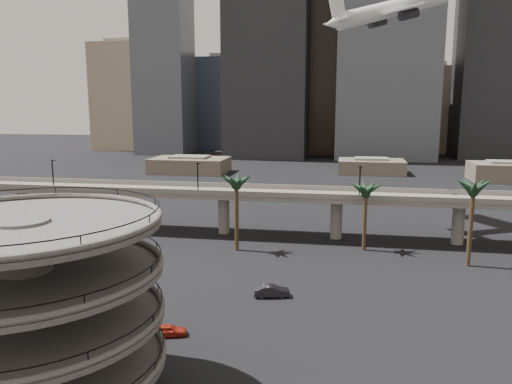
% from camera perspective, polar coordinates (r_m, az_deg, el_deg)
% --- Properties ---
extents(parking_ramp, '(22.20, 22.20, 17.35)m').
position_cam_1_polar(parking_ramp, '(45.65, -24.69, -10.78)').
color(parking_ramp, '#4A4845').
rests_on(parking_ramp, ground).
extents(overpass, '(130.00, 9.30, 14.70)m').
position_cam_1_polar(overpass, '(96.22, 2.66, -0.78)').
color(overpass, slate).
rests_on(overpass, ground).
extents(palm_trees, '(42.40, 10.40, 14.00)m').
position_cam_1_polar(palm_trees, '(84.55, 11.21, 0.35)').
color(palm_trees, '#49331F').
rests_on(palm_trees, ground).
extents(low_buildings, '(135.00, 27.50, 6.80)m').
position_cam_1_polar(low_buildings, '(182.50, 8.40, 2.83)').
color(low_buildings, '#675B4C').
rests_on(low_buildings, ground).
extents(skyline, '(269.00, 86.00, 129.51)m').
position_cam_1_polar(skyline, '(256.78, 11.13, 14.75)').
color(skyline, gray).
rests_on(skyline, ground).
extents(airborne_jet, '(29.10, 27.20, 11.40)m').
position_cam_1_polar(airborne_jet, '(112.29, 15.29, 19.47)').
color(airborne_jet, silver).
rests_on(airborne_jet, ground).
extents(car_a, '(4.19, 2.69, 1.33)m').
position_cam_1_polar(car_a, '(58.02, -9.91, -15.30)').
color(car_a, '#B22B19').
rests_on(car_a, ground).
extents(car_b, '(5.09, 2.77, 1.59)m').
position_cam_1_polar(car_b, '(67.67, 1.82, -11.25)').
color(car_b, black).
rests_on(car_b, ground).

